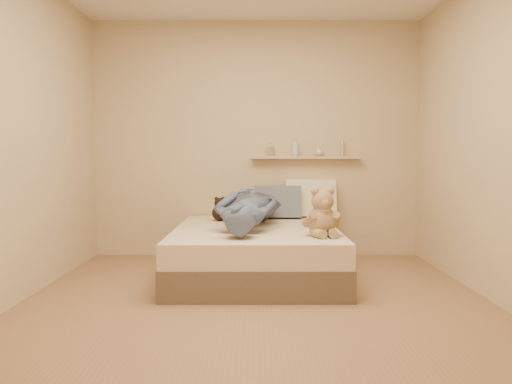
{
  "coord_description": "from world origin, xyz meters",
  "views": [
    {
      "loc": [
        -0.0,
        -3.67,
        1.1
      ],
      "look_at": [
        0.0,
        0.65,
        0.8
      ],
      "focal_mm": 35.0,
      "sensor_mm": 36.0,
      "label": 1
    }
  ],
  "objects_px": {
    "bed": "(256,251)",
    "person": "(249,207)",
    "dark_plush": "(220,210)",
    "game_console": "(240,221)",
    "pillow_grey": "(278,202)",
    "pillow_cream": "(310,199)",
    "teddy_bear": "(322,216)",
    "wall_shelf": "(306,157)"
  },
  "relations": [
    {
      "from": "game_console",
      "to": "person",
      "type": "xyz_separation_m",
      "value": [
        0.06,
        0.62,
        0.05
      ]
    },
    {
      "from": "dark_plush",
      "to": "person",
      "type": "bearing_deg",
      "value": -56.16
    },
    {
      "from": "game_console",
      "to": "wall_shelf",
      "type": "relative_size",
      "value": 0.14
    },
    {
      "from": "pillow_grey",
      "to": "person",
      "type": "height_order",
      "value": "person"
    },
    {
      "from": "pillow_cream",
      "to": "wall_shelf",
      "type": "bearing_deg",
      "value": 119.08
    },
    {
      "from": "game_console",
      "to": "dark_plush",
      "type": "relative_size",
      "value": 0.65
    },
    {
      "from": "bed",
      "to": "person",
      "type": "bearing_deg",
      "value": 162.45
    },
    {
      "from": "teddy_bear",
      "to": "pillow_cream",
      "type": "relative_size",
      "value": 0.75
    },
    {
      "from": "bed",
      "to": "teddy_bear",
      "type": "relative_size",
      "value": 4.62
    },
    {
      "from": "pillow_cream",
      "to": "pillow_grey",
      "type": "height_order",
      "value": "pillow_cream"
    },
    {
      "from": "game_console",
      "to": "wall_shelf",
      "type": "bearing_deg",
      "value": 65.8
    },
    {
      "from": "person",
      "to": "wall_shelf",
      "type": "distance_m",
      "value": 1.18
    },
    {
      "from": "bed",
      "to": "person",
      "type": "height_order",
      "value": "person"
    },
    {
      "from": "teddy_bear",
      "to": "person",
      "type": "height_order",
      "value": "teddy_bear"
    },
    {
      "from": "dark_plush",
      "to": "person",
      "type": "relative_size",
      "value": 0.16
    },
    {
      "from": "game_console",
      "to": "pillow_grey",
      "type": "distance_m",
      "value": 1.34
    },
    {
      "from": "dark_plush",
      "to": "game_console",
      "type": "bearing_deg",
      "value": -77.27
    },
    {
      "from": "teddy_bear",
      "to": "pillow_cream",
      "type": "height_order",
      "value": "pillow_cream"
    },
    {
      "from": "game_console",
      "to": "pillow_cream",
      "type": "height_order",
      "value": "pillow_cream"
    },
    {
      "from": "bed",
      "to": "dark_plush",
      "type": "xyz_separation_m",
      "value": [
        -0.37,
        0.47,
        0.33
      ]
    },
    {
      "from": "dark_plush",
      "to": "pillow_cream",
      "type": "xyz_separation_m",
      "value": [
        0.96,
        0.36,
        0.09
      ]
    },
    {
      "from": "wall_shelf",
      "to": "dark_plush",
      "type": "bearing_deg",
      "value": -154.75
    },
    {
      "from": "bed",
      "to": "pillow_grey",
      "type": "bearing_deg",
      "value": 71.45
    },
    {
      "from": "game_console",
      "to": "pillow_grey",
      "type": "bearing_deg",
      "value": 74.42
    },
    {
      "from": "dark_plush",
      "to": "pillow_grey",
      "type": "xyz_separation_m",
      "value": [
        0.6,
        0.22,
        0.06
      ]
    },
    {
      "from": "dark_plush",
      "to": "wall_shelf",
      "type": "distance_m",
      "value": 1.15
    },
    {
      "from": "bed",
      "to": "pillow_grey",
      "type": "relative_size",
      "value": 3.8
    },
    {
      "from": "person",
      "to": "game_console",
      "type": "bearing_deg",
      "value": 91.47
    },
    {
      "from": "dark_plush",
      "to": "pillow_cream",
      "type": "height_order",
      "value": "pillow_cream"
    },
    {
      "from": "pillow_cream",
      "to": "person",
      "type": "height_order",
      "value": "pillow_cream"
    },
    {
      "from": "person",
      "to": "bed",
      "type": "bearing_deg",
      "value": 169.62
    },
    {
      "from": "person",
      "to": "pillow_cream",
      "type": "bearing_deg",
      "value": -122.01
    },
    {
      "from": "dark_plush",
      "to": "pillow_grey",
      "type": "distance_m",
      "value": 0.64
    },
    {
      "from": "bed",
      "to": "person",
      "type": "distance_m",
      "value": 0.42
    },
    {
      "from": "dark_plush",
      "to": "person",
      "type": "height_order",
      "value": "person"
    },
    {
      "from": "pillow_grey",
      "to": "wall_shelf",
      "type": "relative_size",
      "value": 0.42
    },
    {
      "from": "game_console",
      "to": "pillow_cream",
      "type": "xyz_separation_m",
      "value": [
        0.72,
        1.43,
        0.07
      ]
    },
    {
      "from": "teddy_bear",
      "to": "dark_plush",
      "type": "relative_size",
      "value": 1.65
    },
    {
      "from": "person",
      "to": "pillow_grey",
      "type": "bearing_deg",
      "value": -106.78
    },
    {
      "from": "pillow_grey",
      "to": "bed",
      "type": "bearing_deg",
      "value": -108.55
    },
    {
      "from": "teddy_bear",
      "to": "pillow_grey",
      "type": "bearing_deg",
      "value": 104.75
    },
    {
      "from": "game_console",
      "to": "person",
      "type": "bearing_deg",
      "value": 84.29
    }
  ]
}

